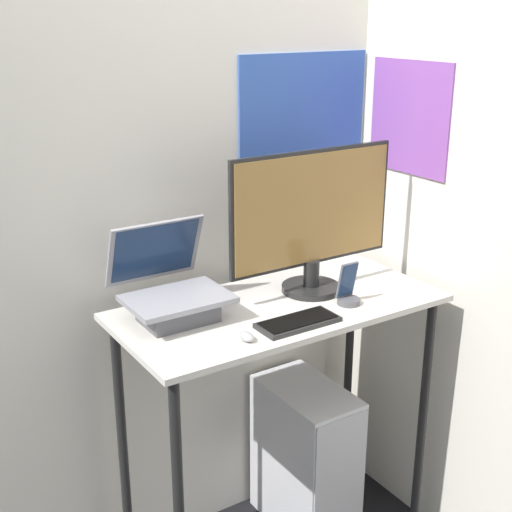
{
  "coord_description": "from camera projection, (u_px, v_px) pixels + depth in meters",
  "views": [
    {
      "loc": [
        -1.2,
        -1.48,
        1.88
      ],
      "look_at": [
        -0.09,
        0.25,
        1.17
      ],
      "focal_mm": 50.0,
      "sensor_mm": 36.0,
      "label": 1
    }
  ],
  "objects": [
    {
      "name": "wall_back",
      "position": [
        225.0,
        187.0,
        2.44
      ],
      "size": [
        6.0,
        0.06,
        2.6
      ],
      "color": "silver",
      "rests_on": "ground_plane"
    },
    {
      "name": "wall_side_right",
      "position": [
        481.0,
        199.0,
        2.29
      ],
      "size": [
        0.06,
        6.0,
        2.6
      ],
      "color": "silver",
      "rests_on": "ground_plane"
    },
    {
      "name": "desk",
      "position": [
        279.0,
        344.0,
        2.33
      ],
      "size": [
        1.06,
        0.5,
        0.99
      ],
      "color": "beige",
      "rests_on": "ground_plane"
    },
    {
      "name": "laptop",
      "position": [
        173.0,
        295.0,
        2.16
      ],
      "size": [
        0.31,
        0.3,
        0.29
      ],
      "color": "#4C4C51",
      "rests_on": "desk"
    },
    {
      "name": "monitor",
      "position": [
        312.0,
        222.0,
        2.31
      ],
      "size": [
        0.62,
        0.2,
        0.48
      ],
      "color": "black",
      "rests_on": "desk"
    },
    {
      "name": "keyboard",
      "position": [
        298.0,
        322.0,
        2.13
      ],
      "size": [
        0.25,
        0.11,
        0.02
      ],
      "color": "black",
      "rests_on": "desk"
    },
    {
      "name": "mouse",
      "position": [
        247.0,
        337.0,
        2.02
      ],
      "size": [
        0.04,
        0.06,
        0.03
      ],
      "color": "#99999E",
      "rests_on": "desk"
    },
    {
      "name": "cell_phone",
      "position": [
        348.0,
        292.0,
        2.27
      ],
      "size": [
        0.07,
        0.07,
        0.14
      ],
      "color": "#4C4C51",
      "rests_on": "desk"
    },
    {
      "name": "computer_tower",
      "position": [
        306.0,
        458.0,
        2.67
      ],
      "size": [
        0.24,
        0.41,
        0.58
      ],
      "color": "silver",
      "rests_on": "ground_plane"
    }
  ]
}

